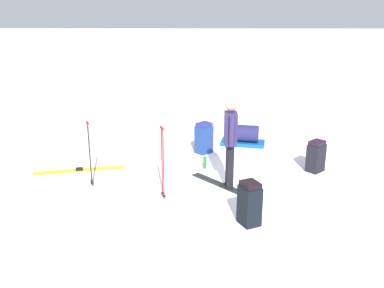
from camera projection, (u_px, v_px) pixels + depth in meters
ground_plane at (192, 177)px, 9.08m from camera, size 80.00×80.00×0.00m
skier_standing at (230, 139)px, 8.34m from camera, size 0.57×0.22×1.70m
ski_pair_near at (225, 186)px, 8.61m from camera, size 1.37×1.28×0.05m
ski_pair_far at (79, 170)px, 9.40m from camera, size 0.57×1.83×0.05m
backpack_large_dark at (204, 138)px, 10.37m from camera, size 0.44×0.44×0.71m
backpack_bright at (316, 156)px, 9.29m from camera, size 0.43×0.43×0.65m
backpack_small_spare at (250, 204)px, 7.14m from camera, size 0.41×0.39×0.72m
ski_poles_planted_near at (163, 159)px, 7.94m from camera, size 0.19×0.11×1.33m
ski_poles_planted_far at (90, 150)px, 8.50m from camera, size 0.17×0.10×1.26m
gear_sled at (243, 136)px, 10.95m from camera, size 0.64×1.11×0.49m
thermos_bottle at (205, 163)px, 9.49m from camera, size 0.07×0.07×0.26m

